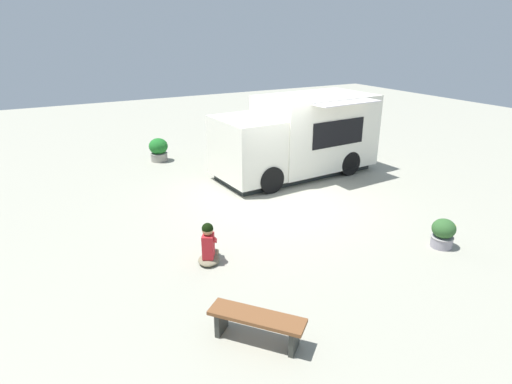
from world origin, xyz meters
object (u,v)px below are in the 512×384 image
Objects in this scene: planter_flowering_far at (159,149)px; plaza_bench at (257,322)px; planter_flowering_near at (443,233)px; food_truck at (298,138)px; person_customer at (209,247)px.

planter_flowering_far reaches higher than plaza_bench.
food_truck is at bearing -0.93° from planter_flowering_near.
person_customer is at bearing 170.69° from planter_flowering_far.
plaza_bench is at bearing 173.48° from person_customer.
plaza_bench is at bearing 97.90° from planter_flowering_near.
plaza_bench is at bearing 141.72° from food_truck.
person_customer reaches higher than planter_flowering_near.
planter_flowering_near is (-1.86, -4.74, -0.02)m from person_customer.
person_customer is (-3.95, 4.84, -0.85)m from food_truck.
planter_flowering_near is at bearing 179.07° from food_truck.
plaza_bench is (-10.09, 1.53, -0.08)m from planter_flowering_far.
food_truck is at bearing -50.80° from person_customer.
planter_flowering_near is at bearing -111.37° from person_customer.
planter_flowering_far is at bearing -8.61° from plaza_bench.
food_truck is 3.84× the size of plaza_bench.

